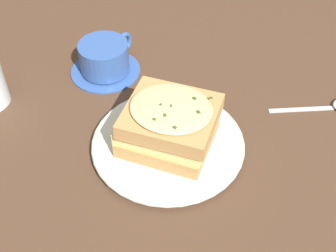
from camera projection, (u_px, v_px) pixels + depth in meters
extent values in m
plane|color=#473021|center=(178.00, 158.00, 0.69)|extent=(2.40, 2.40, 0.00)
cylinder|color=silver|center=(168.00, 145.00, 0.69)|extent=(0.21, 0.21, 0.02)
torus|color=silver|center=(168.00, 143.00, 0.69)|extent=(0.23, 0.23, 0.01)
cube|color=#B2844C|center=(168.00, 135.00, 0.68)|extent=(0.14, 0.15, 0.02)
cube|color=#EAD17A|center=(168.00, 125.00, 0.66)|extent=(0.14, 0.15, 0.02)
cube|color=#B2844C|center=(171.00, 116.00, 0.65)|extent=(0.14, 0.15, 0.02)
ellipsoid|color=#DBBC7F|center=(171.00, 108.00, 0.64)|extent=(0.13, 0.14, 0.01)
cube|color=#2D6028|center=(175.00, 127.00, 0.60)|extent=(0.00, 0.00, 0.00)
cube|color=#2D6028|center=(171.00, 106.00, 0.63)|extent=(0.01, 0.00, 0.00)
cube|color=#2D6028|center=(194.00, 98.00, 0.64)|extent=(0.00, 0.01, 0.00)
cube|color=#2D6028|center=(165.00, 115.00, 0.62)|extent=(0.01, 0.01, 0.00)
cube|color=#2D6028|center=(211.00, 98.00, 0.64)|extent=(0.01, 0.01, 0.00)
cube|color=#2D6028|center=(154.00, 119.00, 0.61)|extent=(0.00, 0.00, 0.00)
cube|color=#2D6028|center=(161.00, 104.00, 0.63)|extent=(0.00, 0.00, 0.00)
cube|color=#2D6028|center=(199.00, 112.00, 0.62)|extent=(0.01, 0.01, 0.00)
cylinder|color=#33569E|center=(106.00, 70.00, 0.82)|extent=(0.12, 0.12, 0.01)
cylinder|color=#33569E|center=(104.00, 57.00, 0.80)|extent=(0.09, 0.09, 0.05)
cylinder|color=#381E0F|center=(103.00, 48.00, 0.79)|extent=(0.07, 0.07, 0.00)
torus|color=#33569E|center=(124.00, 43.00, 0.83)|extent=(0.04, 0.01, 0.04)
cube|color=silver|center=(302.00, 109.00, 0.76)|extent=(0.07, 0.09, 0.00)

